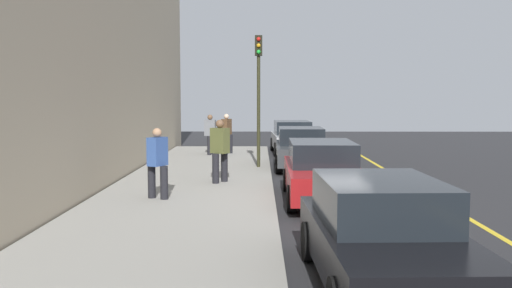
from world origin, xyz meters
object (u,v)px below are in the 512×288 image
parked_car_silver (293,137)px  parked_car_black (382,235)px  pedestrian_grey_coat (210,133)px  pedestrian_brown_coat (227,132)px  traffic_light_pole (259,79)px  pedestrian_blue_coat (158,161)px  parked_car_red (322,171)px  pedestrian_olive_coat (220,149)px  parked_car_charcoal (301,148)px  rolling_suitcase (226,147)px

parked_car_silver → parked_car_black: (18.08, 0.16, -0.00)m
pedestrian_grey_coat → pedestrian_brown_coat: size_ratio=0.99×
traffic_light_pole → pedestrian_blue_coat: bearing=-22.1°
parked_car_red → pedestrian_olive_coat: pedestrian_olive_coat is taller
parked_car_charcoal → traffic_light_pole: bearing=-65.9°
pedestrian_grey_coat → parked_car_charcoal: bearing=46.5°
pedestrian_olive_coat → parked_car_silver: bearing=164.4°
parked_car_red → traffic_light_pole: size_ratio=0.98×
parked_car_silver → pedestrian_blue_coat: 12.88m
parked_car_black → pedestrian_olive_coat: bearing=-161.2°
parked_car_silver → pedestrian_brown_coat: bearing=-66.4°
parked_car_silver → traffic_light_pole: (6.14, -1.58, 2.51)m
parked_car_silver → parked_car_red: same height
parked_car_black → rolling_suitcase: size_ratio=4.53×
parked_car_black → pedestrian_olive_coat: 8.88m
parked_car_charcoal → pedestrian_blue_coat: size_ratio=2.38×
pedestrian_olive_coat → pedestrian_grey_coat: pedestrian_olive_coat is taller
parked_car_black → traffic_light_pole: traffic_light_pole is taller
pedestrian_grey_coat → pedestrian_olive_coat: bearing=7.3°
parked_car_black → traffic_light_pole: 12.32m
pedestrian_brown_coat → parked_car_black: bearing=10.7°
parked_car_silver → rolling_suitcase: size_ratio=4.61×
parked_car_red → pedestrian_brown_coat: 10.81m
parked_car_black → rolling_suitcase: 16.72m
parked_car_black → pedestrian_olive_coat: (-8.40, -2.86, 0.37)m
pedestrian_grey_coat → parked_car_black: bearing=13.4°
traffic_light_pole → pedestrian_olive_coat: bearing=-17.6°
parked_car_black → pedestrian_grey_coat: 16.59m
parked_car_black → pedestrian_blue_coat: bearing=-144.3°
pedestrian_olive_coat → rolling_suitcase: pedestrian_olive_coat is taller
parked_car_charcoal → pedestrian_brown_coat: pedestrian_brown_coat is taller
pedestrian_blue_coat → pedestrian_brown_coat: same height
parked_car_charcoal → rolling_suitcase: bearing=-141.2°
parked_car_red → pedestrian_grey_coat: pedestrian_grey_coat is taller
parked_car_black → pedestrian_grey_coat: (-16.13, -3.85, 0.32)m
pedestrian_brown_coat → pedestrian_olive_coat: bearing=2.2°
rolling_suitcase → pedestrian_olive_coat: bearing=2.4°
parked_car_red → pedestrian_blue_coat: pedestrian_blue_coat is taller
pedestrian_olive_coat → traffic_light_pole: traffic_light_pole is taller
pedestrian_olive_coat → pedestrian_brown_coat: 8.36m
parked_car_black → traffic_light_pole: bearing=-171.7°
pedestrian_grey_coat → pedestrian_blue_coat: (10.28, -0.35, 0.01)m
pedestrian_brown_coat → rolling_suitcase: (0.35, -0.02, -0.62)m
parked_car_charcoal → pedestrian_grey_coat: size_ratio=2.40×
parked_car_silver → pedestrian_blue_coat: (12.23, -4.05, 0.32)m
rolling_suitcase → pedestrian_grey_coat: bearing=-67.3°
parked_car_silver → pedestrian_olive_coat: size_ratio=2.44×
pedestrian_olive_coat → rolling_suitcase: (-8.00, -0.34, -0.67)m
parked_car_charcoal → pedestrian_blue_coat: bearing=-30.7°
pedestrian_blue_coat → traffic_light_pole: (-6.08, 2.47, 2.19)m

